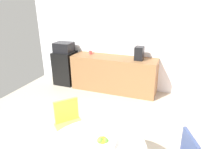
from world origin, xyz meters
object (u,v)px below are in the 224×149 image
mini_fridge (66,68)px  fruit_bowl (104,142)px  chair_yellow (69,120)px  microwave (64,47)px  mug_white (90,52)px  coffee_maker (139,53)px

mini_fridge → fruit_bowl: (2.31, -2.88, 0.32)m
chair_yellow → microwave: bearing=123.0°
fruit_bowl → chair_yellow: bearing=144.8°
microwave → chair_yellow: size_ratio=0.58×
microwave → mug_white: 0.77m
microwave → chair_yellow: microwave is taller
mug_white → chair_yellow: bearing=-72.8°
coffee_maker → chair_yellow: bearing=-104.3°
mug_white → mini_fridge: bearing=-174.5°
chair_yellow → fruit_bowl: 1.04m
chair_yellow → mug_white: bearing=107.2°
microwave → chair_yellow: bearing=-57.0°
chair_yellow → fruit_bowl: (0.82, -0.58, 0.25)m
mini_fridge → mug_white: 0.90m
microwave → fruit_bowl: 3.70m
mini_fridge → fruit_bowl: mini_fridge is taller
fruit_bowl → mug_white: 3.34m
mini_fridge → chair_yellow: mini_fridge is taller
mug_white → coffee_maker: 1.33m
mini_fridge → mug_white: mug_white is taller
mini_fridge → microwave: 0.59m
mini_fridge → chair_yellow: bearing=-57.0°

